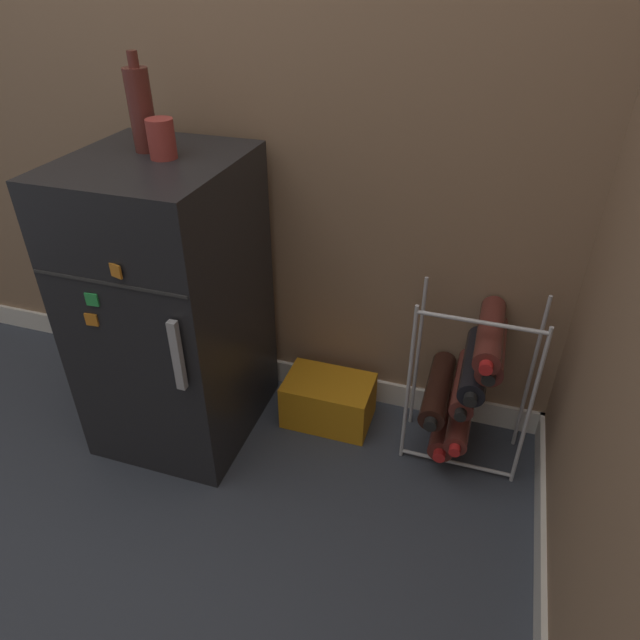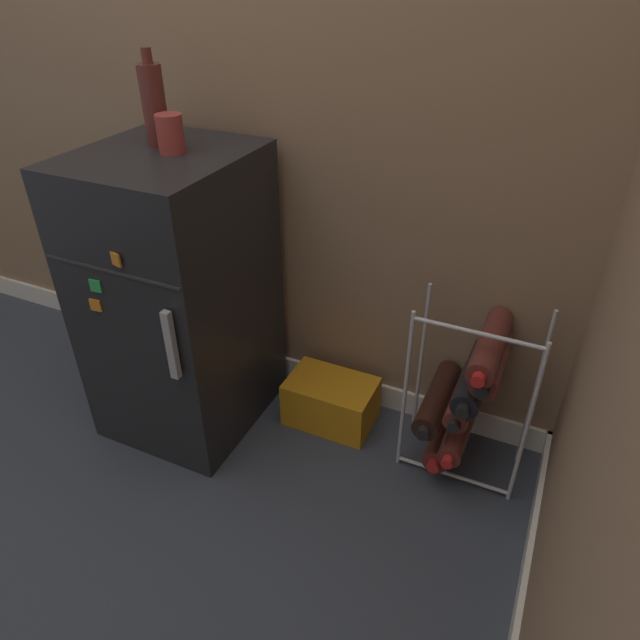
# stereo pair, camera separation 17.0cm
# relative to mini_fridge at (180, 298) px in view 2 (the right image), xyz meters

# --- Properties ---
(ground_plane) EXTENTS (14.00, 14.00, 0.00)m
(ground_plane) POSITION_rel_mini_fridge_xyz_m (0.16, -0.30, -0.46)
(ground_plane) COLOR #333842
(wall_back) EXTENTS (7.03, 0.07, 2.50)m
(wall_back) POSITION_rel_mini_fridge_xyz_m (0.16, 0.33, 0.78)
(wall_back) COLOR #84664C
(wall_back) RESTS_ON ground_plane
(mini_fridge) EXTENTS (0.46, 0.54, 0.93)m
(mini_fridge) POSITION_rel_mini_fridge_xyz_m (0.00, 0.00, 0.00)
(mini_fridge) COLOR black
(mini_fridge) RESTS_ON ground_plane
(wine_rack) EXTENTS (0.36, 0.33, 0.58)m
(wine_rack) POSITION_rel_mini_fridge_xyz_m (0.91, 0.13, -0.17)
(wine_rack) COLOR #B2B2B7
(wine_rack) RESTS_ON ground_plane
(soda_box) EXTENTS (0.30, 0.19, 0.17)m
(soda_box) POSITION_rel_mini_fridge_xyz_m (0.46, 0.15, -0.38)
(soda_box) COLOR orange
(soda_box) RESTS_ON ground_plane
(fridge_top_cup) EXTENTS (0.07, 0.07, 0.10)m
(fridge_top_cup) POSITION_rel_mini_fridge_xyz_m (0.04, 0.02, 0.51)
(fridge_top_cup) COLOR maroon
(fridge_top_cup) RESTS_ON mini_fridge
(fridge_top_bottle) EXTENTS (0.07, 0.07, 0.25)m
(fridge_top_bottle) POSITION_rel_mini_fridge_xyz_m (-0.04, 0.06, 0.57)
(fridge_top_bottle) COLOR #56231E
(fridge_top_bottle) RESTS_ON mini_fridge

